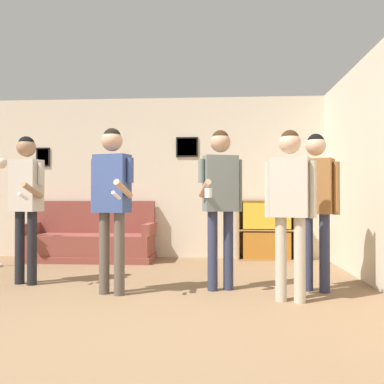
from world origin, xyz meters
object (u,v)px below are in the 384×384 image
at_px(person_player_foreground_center, 112,191).
at_px(person_spectator_near_bookshelf, 290,196).
at_px(bookshelf, 266,230).
at_px(person_watcher_holding_cup, 220,191).
at_px(person_spectator_far_right, 316,194).
at_px(couch, 90,241).
at_px(person_player_foreground_left, 26,193).

distance_m(person_player_foreground_center, person_spectator_near_bookshelf, 1.82).
height_order(bookshelf, person_watcher_holding_cup, person_watcher_holding_cup).
height_order(person_spectator_near_bookshelf, person_spectator_far_right, person_spectator_far_right).
xyz_separation_m(person_watcher_holding_cup, person_spectator_near_bookshelf, (0.68, -0.48, -0.06)).
bearing_deg(person_player_foreground_center, person_spectator_far_right, 7.36).
relative_size(person_spectator_near_bookshelf, person_spectator_far_right, 0.98).
bearing_deg(couch, person_spectator_far_right, -34.02).
distance_m(couch, person_watcher_holding_cup, 3.08).
bearing_deg(couch, person_watcher_holding_cup, -45.10).
distance_m(person_watcher_holding_cup, person_spectator_far_right, 1.03).
height_order(bookshelf, person_spectator_near_bookshelf, person_spectator_near_bookshelf).
xyz_separation_m(couch, person_player_foreground_left, (-0.17, -1.95, 0.76)).
relative_size(couch, person_watcher_holding_cup, 1.18).
distance_m(couch, bookshelf, 2.85).
bearing_deg(person_spectator_far_right, person_player_foreground_center, -172.64).
bearing_deg(bookshelf, person_watcher_holding_cup, -107.83).
relative_size(couch, person_player_foreground_center, 1.19).
height_order(person_player_foreground_left, person_spectator_near_bookshelf, person_player_foreground_left).
bearing_deg(person_spectator_near_bookshelf, person_player_foreground_left, 167.71).
bearing_deg(person_player_foreground_left, couch, 85.11).
distance_m(couch, person_spectator_near_bookshelf, 3.87).
relative_size(couch, person_spectator_near_bookshelf, 1.24).
relative_size(person_player_foreground_center, person_watcher_holding_cup, 0.99).
bearing_deg(couch, person_spectator_near_bookshelf, -42.97).
relative_size(bookshelf, person_watcher_holding_cup, 0.55).
relative_size(person_player_foreground_left, person_watcher_holding_cup, 0.99).
bearing_deg(person_watcher_holding_cup, couch, 134.90).
bearing_deg(bookshelf, person_player_foreground_left, -144.63).
relative_size(bookshelf, person_spectator_near_bookshelf, 0.58).
distance_m(couch, person_spectator_far_right, 3.85).
height_order(bookshelf, person_spectator_far_right, person_spectator_far_right).
bearing_deg(person_player_foreground_center, couch, 112.00).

